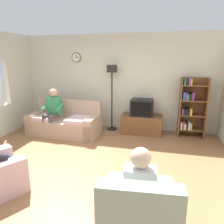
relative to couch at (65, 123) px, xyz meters
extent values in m
plane|color=#8C603D|center=(1.26, -1.69, -0.31)|extent=(12.00, 12.00, 0.00)
cube|color=beige|center=(1.26, 0.97, 1.04)|extent=(6.20, 0.12, 2.70)
cylinder|color=brown|center=(0.04, 0.89, 1.74)|extent=(0.28, 0.03, 0.28)
cylinder|color=white|center=(0.04, 0.88, 1.74)|extent=(0.24, 0.01, 0.24)
cube|color=black|center=(0.04, 0.87, 1.77)|extent=(0.02, 0.01, 0.09)
cube|color=black|center=(0.08, 0.87, 1.74)|extent=(0.11, 0.01, 0.01)
cube|color=beige|center=(-1.60, 0.41, 1.09)|extent=(0.12, 1.10, 1.20)
cube|color=tan|center=(0.00, -0.05, -0.10)|extent=(1.94, 0.92, 0.42)
cube|color=tan|center=(0.01, 0.31, 0.35)|extent=(1.91, 0.29, 0.48)
cube|color=tan|center=(0.84, -0.09, -0.03)|extent=(0.26, 0.85, 0.56)
cube|color=tan|center=(-0.84, -0.02, -0.03)|extent=(0.26, 0.85, 0.56)
cube|color=beige|center=(0.49, -0.13, 0.16)|extent=(0.63, 0.71, 0.10)
cube|color=beige|center=(-0.50, -0.08, 0.16)|extent=(0.63, 0.71, 0.10)
cube|color=brown|center=(2.04, 0.56, -0.06)|extent=(1.10, 0.56, 0.51)
cube|color=black|center=(2.04, 0.82, -0.03)|extent=(1.10, 0.04, 0.03)
cube|color=black|center=(2.04, 0.54, 0.42)|extent=(0.60, 0.48, 0.44)
cube|color=black|center=(2.04, 0.30, 0.42)|extent=(0.50, 0.01, 0.36)
cube|color=brown|center=(3.02, 0.61, 0.46)|extent=(0.04, 0.36, 1.55)
cube|color=brown|center=(3.66, 0.61, 0.46)|extent=(0.04, 0.36, 1.55)
cube|color=brown|center=(3.34, 0.78, 0.46)|extent=(0.64, 0.02, 1.55)
cube|color=brown|center=(3.34, 0.61, -0.12)|extent=(0.60, 0.34, 0.02)
cube|color=silver|center=(3.09, 0.59, -0.01)|extent=(0.04, 0.28, 0.19)
cube|color=red|center=(3.13, 0.59, -0.01)|extent=(0.04, 0.28, 0.20)
cube|color=silver|center=(3.18, 0.59, -0.03)|extent=(0.05, 0.28, 0.15)
cube|color=black|center=(3.23, 0.59, -0.04)|extent=(0.03, 0.28, 0.14)
cube|color=silver|center=(3.28, 0.59, -0.01)|extent=(0.05, 0.28, 0.19)
cube|color=gold|center=(3.33, 0.59, -0.02)|extent=(0.04, 0.28, 0.17)
cube|color=brown|center=(3.34, 0.61, 0.27)|extent=(0.60, 0.34, 0.02)
cube|color=#72338C|center=(3.09, 0.59, 0.36)|extent=(0.05, 0.28, 0.16)
cube|color=black|center=(3.15, 0.59, 0.36)|extent=(0.04, 0.28, 0.16)
cube|color=black|center=(3.19, 0.59, 0.36)|extent=(0.04, 0.28, 0.16)
cube|color=black|center=(3.24, 0.59, 0.37)|extent=(0.04, 0.28, 0.18)
cube|color=gold|center=(3.29, 0.59, 0.37)|extent=(0.05, 0.28, 0.18)
cube|color=brown|center=(3.34, 0.61, 0.66)|extent=(0.60, 0.34, 0.02)
cube|color=#2D59A5|center=(3.09, 0.59, 0.77)|extent=(0.05, 0.28, 0.21)
cube|color=#72338C|center=(3.14, 0.59, 0.77)|extent=(0.03, 0.28, 0.20)
cube|color=#267F4C|center=(3.19, 0.59, 0.75)|extent=(0.05, 0.28, 0.17)
cube|color=black|center=(3.25, 0.59, 0.75)|extent=(0.06, 0.28, 0.17)
cube|color=#72338C|center=(3.31, 0.59, 0.77)|extent=(0.05, 0.28, 0.21)
cube|color=brown|center=(3.34, 0.61, 1.04)|extent=(0.60, 0.34, 0.02)
cube|color=#267F4C|center=(3.09, 0.59, 1.14)|extent=(0.04, 0.28, 0.17)
cube|color=black|center=(3.14, 0.59, 1.13)|extent=(0.04, 0.28, 0.14)
cube|color=#72338C|center=(3.19, 0.59, 1.14)|extent=(0.05, 0.28, 0.17)
cube|color=gold|center=(3.24, 0.59, 1.14)|extent=(0.04, 0.28, 0.16)
cylinder|color=black|center=(1.17, 0.66, -0.30)|extent=(0.28, 0.28, 0.03)
cylinder|color=black|center=(1.17, 0.66, 0.54)|extent=(0.04, 0.04, 1.70)
cylinder|color=black|center=(1.17, 0.66, 1.44)|extent=(0.28, 0.28, 0.20)
cube|color=gray|center=(2.35, -2.98, -0.11)|extent=(0.87, 0.91, 0.40)
cube|color=gray|center=(2.39, -3.34, 0.34)|extent=(0.81, 0.25, 0.50)
cube|color=gray|center=(2.05, -2.98, -0.03)|extent=(0.27, 0.81, 0.56)
cube|color=gray|center=(2.65, -2.93, -0.03)|extent=(0.27, 0.81, 0.56)
cube|color=#338C59|center=(-0.28, 0.00, 0.47)|extent=(0.35, 0.22, 0.48)
sphere|color=tan|center=(-0.28, -0.01, 0.82)|extent=(0.22, 0.22, 0.22)
cylinder|color=#4C4742|center=(-0.20, -0.20, 0.23)|extent=(0.15, 0.39, 0.13)
cylinder|color=#4C4742|center=(-0.38, -0.19, 0.23)|extent=(0.15, 0.39, 0.13)
cylinder|color=#4C4742|center=(-0.21, -0.39, -0.05)|extent=(0.11, 0.11, 0.52)
cylinder|color=#4C4742|center=(-0.39, -0.38, -0.05)|extent=(0.11, 0.11, 0.52)
cylinder|color=#338C59|center=(-0.08, -0.11, 0.45)|extent=(0.10, 0.33, 0.20)
cylinder|color=#338C59|center=(-0.50, -0.09, 0.45)|extent=(0.10, 0.33, 0.20)
cylinder|color=#2D334C|center=(0.22, -2.60, 0.11)|extent=(0.31, 0.39, 0.13)
cylinder|color=#2D334C|center=(0.17, -2.34, -0.11)|extent=(0.15, 0.15, 0.40)
cylinder|color=#2D334C|center=(0.32, -2.44, -0.11)|extent=(0.15, 0.15, 0.40)
cube|color=silver|center=(2.36, -3.03, 0.35)|extent=(0.36, 0.23, 0.48)
sphere|color=#D8AD8C|center=(2.36, -3.02, 0.70)|extent=(0.22, 0.22, 0.22)
cylinder|color=black|center=(2.25, -2.84, 0.11)|extent=(0.16, 0.39, 0.13)
cylinder|color=black|center=(2.43, -2.83, 0.11)|extent=(0.16, 0.39, 0.13)
cylinder|color=black|center=(2.24, -2.65, -0.11)|extent=(0.12, 0.12, 0.40)
cylinder|color=black|center=(2.41, -2.64, -0.11)|extent=(0.12, 0.12, 0.40)
cylinder|color=silver|center=(2.14, -2.94, 0.33)|extent=(0.12, 0.34, 0.20)
cylinder|color=silver|center=(2.56, -2.91, 0.33)|extent=(0.12, 0.34, 0.20)
camera|label=1|loc=(2.53, -4.99, 1.68)|focal=33.31mm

